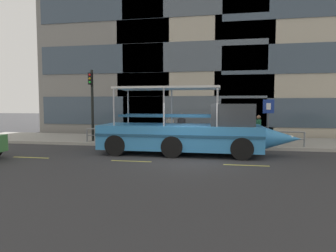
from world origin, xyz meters
TOP-DOWN VIEW (x-y plane):
  - ground_plane at (0.00, 0.00)m, footprint 120.00×120.00m
  - sidewalk at (0.00, 5.60)m, footprint 32.00×4.80m
  - curb_edge at (0.00, 3.11)m, footprint 32.00×0.18m
  - lane_centreline at (-0.00, -1.12)m, footprint 25.80×0.12m
  - curb_guardrail at (-0.44, 3.45)m, footprint 12.48×0.09m
  - traffic_light_pole at (-6.45, 3.82)m, footprint 0.24×0.46m
  - parking_sign at (3.94, 3.83)m, footprint 0.60×0.12m
  - duck_tour_boat at (-0.06, 1.13)m, footprint 9.71×2.52m
  - pedestrian_near_bow at (3.48, 4.21)m, footprint 0.25×0.46m
  - pedestrian_mid_left at (-0.95, 4.25)m, footprint 0.50×0.23m
  - pedestrian_mid_right at (-1.73, 4.77)m, footprint 0.45×0.26m

SIDE VIEW (x-z plane):
  - ground_plane at x=0.00m, z-range 0.00..0.00m
  - lane_centreline at x=0.00m, z-range 0.00..0.01m
  - sidewalk at x=0.00m, z-range 0.00..0.18m
  - curb_edge at x=0.00m, z-range 0.00..0.18m
  - curb_guardrail at x=-0.44m, z-range 0.33..1.15m
  - duck_tour_boat at x=-0.06m, z-range -0.57..2.72m
  - pedestrian_mid_right at x=-1.73m, z-range 0.35..1.96m
  - pedestrian_near_bow at x=3.48m, z-range 0.35..2.00m
  - pedestrian_mid_left at x=-0.95m, z-range 0.36..2.07m
  - parking_sign at x=3.94m, z-range 0.63..3.17m
  - traffic_light_pole at x=-6.45m, z-range 0.63..5.00m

